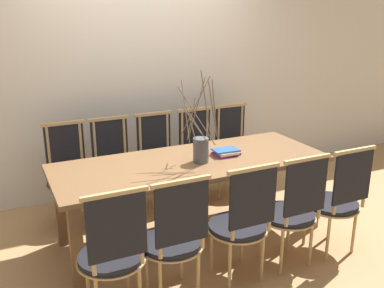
{
  "coord_description": "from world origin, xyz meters",
  "views": [
    {
      "loc": [
        -1.5,
        -3.15,
        1.96
      ],
      "look_at": [
        0.0,
        0.0,
        0.87
      ],
      "focal_mm": 40.0,
      "sensor_mm": 36.0,
      "label": 1
    }
  ],
  "objects_px": {
    "chair_near_center": "(241,221)",
    "vase_centerpiece": "(201,147)",
    "dining_table": "(192,171)",
    "chair_far_center": "(159,159)",
    "book_stack": "(226,152)"
  },
  "relations": [
    {
      "from": "dining_table",
      "to": "book_stack",
      "type": "height_order",
      "value": "book_stack"
    },
    {
      "from": "dining_table",
      "to": "vase_centerpiece",
      "type": "height_order",
      "value": "vase_centerpiece"
    },
    {
      "from": "chair_near_center",
      "to": "vase_centerpiece",
      "type": "height_order",
      "value": "vase_centerpiece"
    },
    {
      "from": "vase_centerpiece",
      "to": "book_stack",
      "type": "relative_size",
      "value": 3.25
    },
    {
      "from": "chair_near_center",
      "to": "vase_centerpiece",
      "type": "relative_size",
      "value": 1.21
    },
    {
      "from": "book_stack",
      "to": "chair_near_center",
      "type": "bearing_deg",
      "value": -111.35
    },
    {
      "from": "chair_far_center",
      "to": "vase_centerpiece",
      "type": "bearing_deg",
      "value": 94.37
    },
    {
      "from": "chair_far_center",
      "to": "book_stack",
      "type": "height_order",
      "value": "chair_far_center"
    },
    {
      "from": "dining_table",
      "to": "chair_far_center",
      "type": "xyz_separation_m",
      "value": [
        -0.01,
        0.77,
        -0.13
      ]
    },
    {
      "from": "vase_centerpiece",
      "to": "book_stack",
      "type": "distance_m",
      "value": 0.32
    },
    {
      "from": "chair_near_center",
      "to": "vase_centerpiece",
      "type": "distance_m",
      "value": 0.79
    },
    {
      "from": "chair_far_center",
      "to": "book_stack",
      "type": "relative_size",
      "value": 3.92
    },
    {
      "from": "book_stack",
      "to": "vase_centerpiece",
      "type": "bearing_deg",
      "value": -165.69
    },
    {
      "from": "dining_table",
      "to": "book_stack",
      "type": "bearing_deg",
      "value": 1.12
    },
    {
      "from": "dining_table",
      "to": "chair_near_center",
      "type": "bearing_deg",
      "value": -87.4
    }
  ]
}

